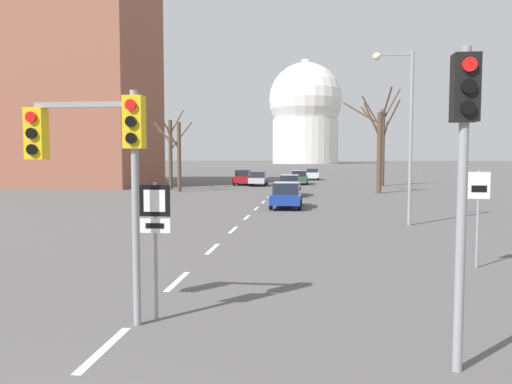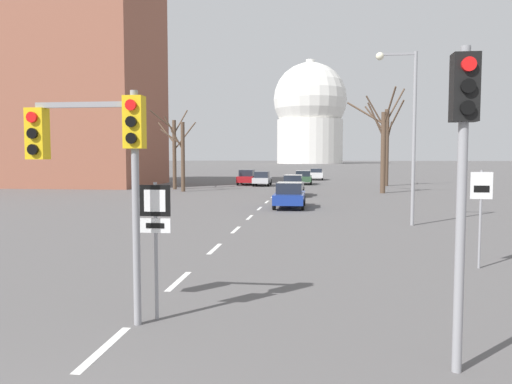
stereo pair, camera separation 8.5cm
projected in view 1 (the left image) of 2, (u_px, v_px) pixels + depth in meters
lane_stripe_0 at (104, 349)px, 8.20m from camera, size 0.16×2.00×0.01m
lane_stripe_1 at (178, 281)px, 12.67m from camera, size 0.16×2.00×0.01m
lane_stripe_2 at (213, 249)px, 17.13m from camera, size 0.16×2.00×0.01m
lane_stripe_3 at (233, 230)px, 21.59m from camera, size 0.16×2.00×0.01m
lane_stripe_4 at (247, 217)px, 26.05m from camera, size 0.16×2.00×0.01m
lane_stripe_5 at (256, 208)px, 30.51m from camera, size 0.16×2.00×0.01m
lane_stripe_6 at (263, 202)px, 34.97m from camera, size 0.16×2.00×0.01m
lane_stripe_7 at (269, 197)px, 39.43m from camera, size 0.16×2.00×0.01m
traffic_signal_centre_tall at (98, 149)px, 9.22m from camera, size 2.26×0.34×4.37m
traffic_signal_near_right at (464, 147)px, 7.13m from camera, size 0.36×0.34×4.72m
route_sign_post at (155, 226)px, 9.55m from camera, size 0.60×0.08×2.67m
speed_limit_sign at (478, 202)px, 14.07m from camera, size 0.60×0.08×2.78m
street_lamp_right at (404, 120)px, 22.75m from camera, size 1.84×0.36×7.90m
sedan_near_left at (286, 195)px, 30.87m from camera, size 1.88×4.49×1.59m
sedan_near_right at (312, 174)px, 68.50m from camera, size 1.83×4.46×1.58m
sedan_mid_centre at (243, 177)px, 56.23m from camera, size 1.88×4.47×1.70m
sedan_far_left at (290, 185)px, 40.28m from camera, size 1.72×4.51×1.71m
sedan_far_right at (299, 177)px, 57.24m from camera, size 1.97×4.51×1.58m
sedan_distant_centre at (258, 179)px, 54.33m from camera, size 1.80×4.29×1.56m
bare_tree_left_near at (178, 154)px, 45.17m from camera, size 2.31×1.16×6.79m
bare_tree_right_near at (378, 147)px, 43.22m from camera, size 3.85×3.22×8.96m
bare_tree_left_far at (170, 150)px, 48.25m from camera, size 4.07×3.39×7.87m
bare_tree_right_far at (382, 141)px, 53.95m from camera, size 4.33×3.61×10.59m
capitol_dome at (305, 113)px, 236.56m from camera, size 34.55×34.55×48.81m
apartment_block_left at (66, 79)px, 54.77m from camera, size 18.00×14.00×23.49m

